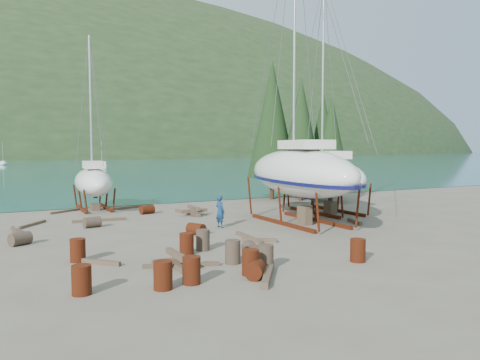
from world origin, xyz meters
name	(u,v)px	position (x,y,z in m)	size (l,w,h in m)	color
ground	(228,240)	(0.00, 0.00, 0.00)	(600.00, 600.00, 0.00)	#61564C
bay_water	(12,154)	(0.00, 315.00, 0.01)	(700.00, 700.00, 0.00)	#19717F
far_hill	(12,154)	(0.00, 320.00, 0.00)	(800.00, 360.00, 110.00)	#203219
far_house_right	(98,151)	(30.00, 190.00, 2.92)	(6.60, 5.60, 5.60)	beige
cypress_near_right	(301,129)	(12.50, 12.00, 5.79)	(3.60, 3.60, 10.00)	black
cypress_mid_right	(331,140)	(14.00, 10.00, 4.92)	(3.06, 3.06, 8.50)	black
cypress_back_left	(272,119)	(11.00, 14.00, 6.66)	(4.14, 4.14, 11.50)	black
cypress_far_right	(323,137)	(15.50, 13.00, 5.21)	(3.24, 3.24, 9.00)	black
moored_boat_mid	(102,166)	(10.00, 80.00, 0.39)	(2.00, 5.00, 6.05)	silver
moored_boat_far	(3,163)	(-8.00, 110.00, 0.39)	(2.00, 5.00, 6.05)	silver
large_sailboat_near	(299,172)	(5.80, 2.56, 2.94)	(5.14, 11.97, 18.25)	silver
large_sailboat_far	(326,175)	(9.78, 5.17, 2.51)	(5.18, 10.09, 15.35)	silver
small_sailboat_shore	(93,181)	(-3.56, 13.98, 1.98)	(2.80, 7.65, 12.04)	silver
worker	(220,211)	(1.17, 3.32, 0.88)	(0.64, 0.42, 1.77)	navy
drum_0	(163,275)	(-5.08, -5.89, 0.44)	(0.58, 0.58, 0.88)	#611F10
drum_1	(250,249)	(-0.58, -3.26, 0.29)	(0.58, 0.58, 0.88)	#2D2823
drum_3	(192,270)	(-4.09, -5.75, 0.44)	(0.58, 0.58, 0.88)	#611F10
drum_4	(147,209)	(-0.84, 10.28, 0.29)	(0.58, 0.58, 0.88)	#611F10
drum_5	(203,240)	(-1.86, -1.43, 0.44)	(0.58, 0.58, 0.88)	#2D2823
drum_6	(196,229)	(-0.78, 1.97, 0.29)	(0.58, 0.58, 0.88)	#611F10
drum_7	(358,250)	(2.59, -5.98, 0.44)	(0.58, 0.58, 0.88)	#611F10
drum_8	(78,250)	(-6.85, -1.03, 0.44)	(0.58, 0.58, 0.88)	#611F10
drum_9	(92,222)	(-4.98, 6.55, 0.29)	(0.58, 0.58, 0.88)	#2D2823
drum_10	(250,262)	(-1.94, -5.72, 0.44)	(0.58, 0.58, 0.88)	#611F10
drum_11	(194,211)	(1.56, 8.04, 0.29)	(0.58, 0.58, 0.88)	#2D2823
drum_12	(255,269)	(-1.97, -6.12, 0.29)	(0.58, 0.58, 0.88)	#611F10
drum_13	(82,280)	(-7.38, -5.26, 0.44)	(0.58, 0.58, 0.88)	#611F10
drum_14	(187,244)	(-2.76, -1.86, 0.44)	(0.58, 0.58, 0.88)	#611F10
drum_15	(20,239)	(-8.66, 3.29, 0.29)	(0.58, 0.58, 0.88)	#2D2823
drum_16	(265,257)	(-1.08, -5.28, 0.44)	(0.58, 0.58, 0.88)	#2D2823
drum_17	(233,252)	(-1.75, -4.02, 0.44)	(0.58, 0.58, 0.88)	#2D2823
timber_0	(67,211)	(-5.38, 13.61, 0.07)	(0.14, 2.74, 0.14)	brown
timber_1	(355,222)	(8.61, 1.04, 0.10)	(0.19, 1.68, 0.19)	brown
timber_2	(14,231)	(-8.81, 6.70, 0.09)	(0.19, 2.43, 0.19)	brown
timber_3	(181,265)	(-3.65, -3.62, 0.07)	(0.15, 2.79, 0.15)	brown
timber_5	(248,237)	(1.02, -0.16, 0.08)	(0.16, 2.54, 0.16)	brown
timber_6	(183,212)	(1.31, 9.28, 0.10)	(0.19, 1.99, 0.19)	brown
timber_7	(259,240)	(1.14, -0.99, 0.09)	(0.17, 1.63, 0.17)	brown
timber_9	(128,208)	(-1.27, 13.44, 0.08)	(0.15, 2.34, 0.15)	brown
timber_10	(100,220)	(-4.23, 8.45, 0.08)	(0.16, 3.08, 0.16)	brown
timber_12	(97,262)	(-6.27, -1.75, 0.08)	(0.17, 2.00, 0.17)	brown
timber_15	(33,224)	(-7.81, 8.74, 0.07)	(0.15, 2.49, 0.15)	brown
timber_16	(268,274)	(-1.58, -6.29, 0.11)	(0.23, 2.73, 0.23)	brown
timber_17	(19,234)	(-8.62, 5.85, 0.08)	(0.16, 2.66, 0.16)	brown
timber_pile_fore	(176,260)	(-3.87, -3.73, 0.30)	(1.80, 1.80, 0.60)	brown
timber_pile_aft	(194,211)	(1.61, 8.22, 0.30)	(1.80, 1.80, 0.60)	brown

